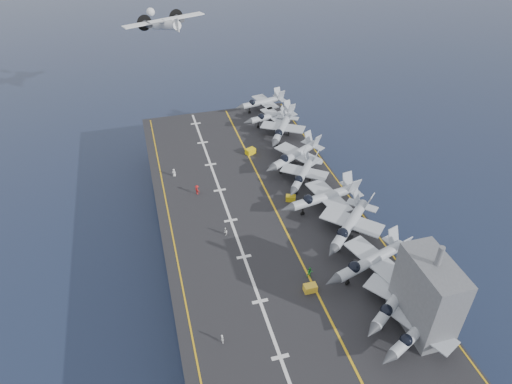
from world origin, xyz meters
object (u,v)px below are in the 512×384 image
object	(u,v)px
island_superstructure	(429,288)
transport_plane	(165,25)
fighter_jet_0	(419,329)
tow_cart_a	(310,288)

from	to	relation	value
island_superstructure	transport_plane	world-z (taller)	transport_plane
island_superstructure	transport_plane	distance (m)	95.01
island_superstructure	fighter_jet_0	world-z (taller)	island_superstructure
island_superstructure	fighter_jet_0	bearing A→B (deg)	-126.47
island_superstructure	fighter_jet_0	xyz separation A→B (m)	(-1.86, -2.52, -4.99)
tow_cart_a	fighter_jet_0	bearing A→B (deg)	-48.56
fighter_jet_0	tow_cart_a	size ratio (longest dim) A/B	8.51
island_superstructure	transport_plane	xyz separation A→B (m)	(-24.20, 91.17, 11.43)
fighter_jet_0	transport_plane	xyz separation A→B (m)	(-22.34, 93.69, 16.41)
tow_cart_a	transport_plane	world-z (taller)	transport_plane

